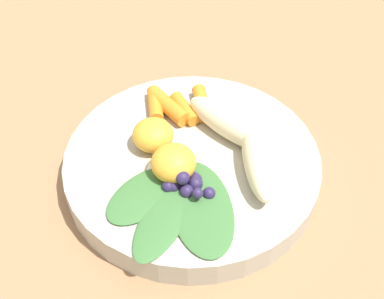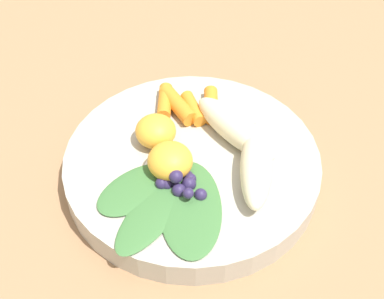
# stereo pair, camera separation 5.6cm
# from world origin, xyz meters

# --- Properties ---
(ground_plane) EXTENTS (2.40, 2.40, 0.00)m
(ground_plane) POSITION_xyz_m (0.00, 0.00, 0.00)
(ground_plane) COLOR #99704C
(bowl) EXTENTS (0.28, 0.28, 0.03)m
(bowl) POSITION_xyz_m (0.00, 0.00, 0.02)
(bowl) COLOR #B2AD9E
(bowl) RESTS_ON ground_plane
(banana_peeled_left) EXTENTS (0.05, 0.12, 0.03)m
(banana_peeled_left) POSITION_xyz_m (0.05, -0.02, 0.05)
(banana_peeled_left) COLOR beige
(banana_peeled_left) RESTS_ON bowl
(banana_peeled_right) EXTENTS (0.12, 0.10, 0.03)m
(banana_peeled_right) POSITION_xyz_m (0.03, -0.07, 0.05)
(banana_peeled_right) COLOR beige
(banana_peeled_right) RESTS_ON bowl
(orange_segment_near) EXTENTS (0.05, 0.05, 0.04)m
(orange_segment_near) POSITION_xyz_m (-0.03, 0.00, 0.05)
(orange_segment_near) COLOR #F4A833
(orange_segment_near) RESTS_ON bowl
(orange_segment_far) EXTENTS (0.04, 0.04, 0.03)m
(orange_segment_far) POSITION_xyz_m (-0.01, 0.04, 0.05)
(orange_segment_far) COLOR #F4A833
(orange_segment_far) RESTS_ON bowl
(carrot_front) EXTENTS (0.05, 0.05, 0.02)m
(carrot_front) POSITION_xyz_m (0.07, 0.04, 0.04)
(carrot_front) COLOR orange
(carrot_front) RESTS_ON bowl
(carrot_mid_left) EXTENTS (0.04, 0.05, 0.02)m
(carrot_mid_left) POSITION_xyz_m (0.05, 0.05, 0.04)
(carrot_mid_left) COLOR orange
(carrot_mid_left) RESTS_ON bowl
(carrot_mid_right) EXTENTS (0.03, 0.06, 0.02)m
(carrot_mid_right) POSITION_xyz_m (0.04, 0.06, 0.04)
(carrot_mid_right) COLOR orange
(carrot_mid_right) RESTS_ON bowl
(carrot_rear) EXTENTS (0.05, 0.05, 0.02)m
(carrot_rear) POSITION_xyz_m (0.04, 0.08, 0.04)
(carrot_rear) COLOR orange
(carrot_rear) RESTS_ON bowl
(blueberry_pile) EXTENTS (0.04, 0.06, 0.03)m
(blueberry_pile) POSITION_xyz_m (-0.04, -0.02, 0.04)
(blueberry_pile) COLOR #2D234C
(blueberry_pile) RESTS_ON bowl
(coconut_shred_patch) EXTENTS (0.05, 0.05, 0.00)m
(coconut_shred_patch) POSITION_xyz_m (-0.03, 0.01, 0.03)
(coconut_shred_patch) COLOR white
(coconut_shred_patch) RESTS_ON bowl
(kale_leaf_left) EXTENTS (0.10, 0.06, 0.01)m
(kale_leaf_left) POSITION_xyz_m (-0.07, 0.01, 0.03)
(kale_leaf_left) COLOR #3D7038
(kale_leaf_left) RESTS_ON bowl
(kale_leaf_right) EXTENTS (0.13, 0.07, 0.01)m
(kale_leaf_right) POSITION_xyz_m (-0.08, -0.03, 0.03)
(kale_leaf_right) COLOR #3D7038
(kale_leaf_right) RESTS_ON bowl
(kale_leaf_rear) EXTENTS (0.13, 0.13, 0.01)m
(kale_leaf_rear) POSITION_xyz_m (-0.05, -0.05, 0.03)
(kale_leaf_rear) COLOR #3D7038
(kale_leaf_rear) RESTS_ON bowl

